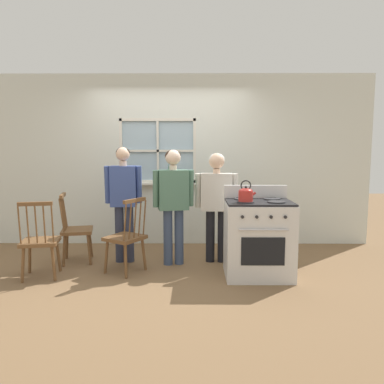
{
  "coord_description": "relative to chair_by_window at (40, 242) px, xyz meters",
  "views": [
    {
      "loc": [
        0.41,
        -4.59,
        1.57
      ],
      "look_at": [
        0.37,
        0.1,
        1.0
      ],
      "focal_mm": 35.0,
      "sensor_mm": 36.0,
      "label": 1
    }
  ],
  "objects": [
    {
      "name": "person_teen_center",
      "position": [
        1.57,
        0.53,
        0.49
      ],
      "size": [
        0.55,
        0.29,
        1.53
      ],
      "rotation": [
        0.0,
        0.0,
        0.21
      ],
      "color": "#384766",
      "rests_on": "ground_plane"
    },
    {
      "name": "person_elderly_left",
      "position": [
        0.89,
        0.64,
        0.49
      ],
      "size": [
        0.5,
        0.23,
        1.56
      ],
      "rotation": [
        0.0,
        0.0,
        0.07
      ],
      "color": "#2D3347",
      "rests_on": "ground_plane"
    },
    {
      "name": "wall_back",
      "position": [
        1.45,
        1.64,
        0.9
      ],
      "size": [
        6.4,
        0.16,
        2.7
      ],
      "color": "silver",
      "rests_on": "ground_plane"
    },
    {
      "name": "ground_plane",
      "position": [
        1.44,
        0.24,
        -0.44
      ],
      "size": [
        16.0,
        16.0,
        0.0
      ],
      "primitive_type": "plane",
      "color": "brown"
    },
    {
      "name": "person_adult_right",
      "position": [
        2.14,
        0.65,
        0.47
      ],
      "size": [
        0.57,
        0.24,
        1.48
      ],
      "rotation": [
        0.0,
        0.0,
        -0.05
      ],
      "color": "black",
      "rests_on": "ground_plane"
    },
    {
      "name": "stove",
      "position": [
        2.62,
        0.08,
        0.04
      ],
      "size": [
        0.8,
        0.68,
        1.08
      ],
      "color": "silver",
      "rests_on": "ground_plane"
    },
    {
      "name": "chair_by_window",
      "position": [
        0.0,
        0.0,
        0.0
      ],
      "size": [
        0.49,
        0.47,
        0.94
      ],
      "rotation": [
        0.0,
        0.0,
        -2.96
      ],
      "color": "brown",
      "rests_on": "ground_plane"
    },
    {
      "name": "chair_center_cluster",
      "position": [
        0.23,
        0.63,
        0.0
      ],
      "size": [
        0.48,
        0.5,
        0.94
      ],
      "rotation": [
        0.0,
        0.0,
        1.79
      ],
      "color": "brown",
      "rests_on": "ground_plane"
    },
    {
      "name": "kettle",
      "position": [
        2.44,
        -0.05,
        0.59
      ],
      "size": [
        0.21,
        0.17,
        0.25
      ],
      "color": "red",
      "rests_on": "stove"
    },
    {
      "name": "chair_near_wall",
      "position": [
        0.99,
        0.21,
        0.0
      ],
      "size": [
        0.56,
        0.57,
        0.94
      ],
      "rotation": [
        0.0,
        0.0,
        -2.12
      ],
      "color": "brown",
      "rests_on": "ground_plane"
    },
    {
      "name": "potted_plant",
      "position": [
        1.42,
        1.55,
        0.63
      ],
      "size": [
        0.17,
        0.17,
        0.32
      ],
      "color": "beige",
      "rests_on": "wall_back"
    }
  ]
}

